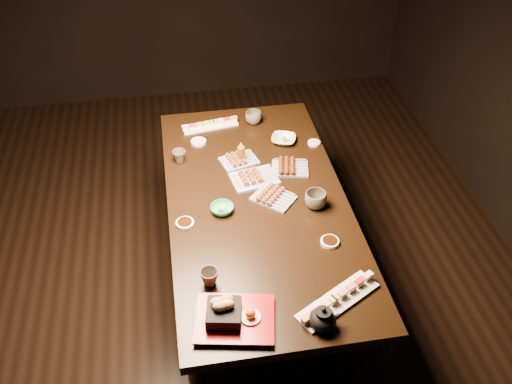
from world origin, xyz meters
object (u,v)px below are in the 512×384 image
teacup_mid_right (316,200)px  teacup_far_right (253,118)px  sushi_platter_far (210,124)px  tempura_tray (235,313)px  teacup_near_left (209,277)px  condiment_bottle (241,152)px  yakitori_plate_left (239,158)px  sushi_platter_near (338,298)px  teacup_far_left (179,156)px  edamame_bowl_cream (284,140)px  yakitori_plate_right (273,195)px  teapot (323,318)px  dining_table (258,253)px  yakitori_plate_center (254,175)px  edamame_bowl_green (222,209)px

teacup_mid_right → teacup_far_right: teacup_mid_right is taller
sushi_platter_far → tempura_tray: size_ratio=1.04×
teacup_near_left → condiment_bottle: size_ratio=0.63×
sushi_platter_far → yakitori_plate_left: 0.40m
sushi_platter_near → teacup_far_left: teacup_far_left is taller
condiment_bottle → teacup_far_right: bearing=70.9°
edamame_bowl_cream → yakitori_plate_left: bearing=-152.4°
yakitori_plate_right → teapot: size_ratio=1.56×
sushi_platter_near → dining_table: bearing=77.9°
yakitori_plate_center → teacup_mid_right: teacup_mid_right is taller
yakitori_plate_left → tempura_tray: tempura_tray is taller
dining_table → teapot: (0.12, -0.80, 0.43)m
tempura_tray → sushi_platter_near: bearing=14.7°
tempura_tray → teacup_mid_right: (0.49, 0.64, -0.01)m
teacup_far_right → condiment_bottle: (-0.13, -0.37, 0.03)m
sushi_platter_near → edamame_bowl_green: bearing=92.5°
dining_table → yakitori_plate_left: (-0.04, 0.35, 0.40)m
edamame_bowl_green → yakitori_plate_center: bearing=48.4°
sushi_platter_near → edamame_bowl_green: (-0.41, 0.64, -0.01)m
teacup_far_right → teapot: (0.02, -1.52, 0.02)m
teacup_mid_right → teacup_far_right: 0.83m
dining_table → condiment_bottle: bearing=96.6°
yakitori_plate_center → edamame_bowl_green: size_ratio=2.06×
yakitori_plate_right → condiment_bottle: condiment_bottle is taller
sushi_platter_far → yakitori_plate_left: size_ratio=1.70×
edamame_bowl_green → teacup_far_right: 0.82m
sushi_platter_near → tempura_tray: tempura_tray is taller
yakitori_plate_right → tempura_tray: 0.78m
tempura_tray → condiment_bottle: 1.08m
yakitori_plate_right → edamame_bowl_green: bearing=-127.9°
edamame_bowl_green → yakitori_plate_right: bearing=10.8°
dining_table → sushi_platter_near: 0.83m
edamame_bowl_green → sushi_platter_far: bearing=88.4°
sushi_platter_far → edamame_bowl_cream: 0.46m
yakitori_plate_center → teacup_far_right: 0.55m
yakitori_plate_left → condiment_bottle: condiment_bottle is taller
yakitori_plate_right → yakitori_plate_left: bearing=151.3°
yakitori_plate_left → teacup_mid_right: 0.54m
yakitori_plate_center → teacup_far_right: teacup_far_right is taller
teacup_far_left → edamame_bowl_green: bearing=-68.6°
sushi_platter_near → teacup_far_left: (-0.58, 1.10, 0.01)m
teapot → tempura_tray: bearing=166.2°
yakitori_plate_center → yakitori_plate_left: bearing=97.4°
teacup_mid_right → teacup_far_left: teacup_mid_right is taller
yakitori_plate_center → yakitori_plate_right: yakitori_plate_center is taller
edamame_bowl_green → dining_table: bearing=14.7°
sushi_platter_near → teacup_mid_right: 0.61m
condiment_bottle → sushi_platter_far: bearing=109.3°
yakitori_plate_center → edamame_bowl_green: bearing=-141.9°
yakitori_plate_right → teacup_far_right: size_ratio=2.07×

